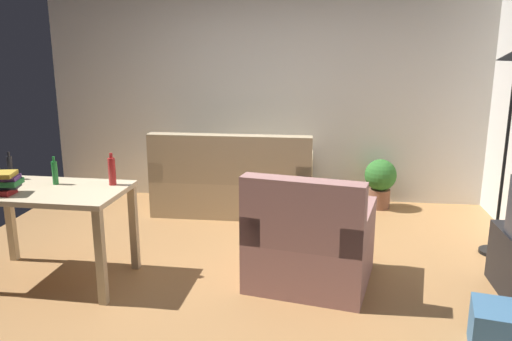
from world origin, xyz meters
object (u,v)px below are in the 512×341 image
desk (48,202)px  bottle_green (55,172)px  torchiere_lamp (512,97)px  bottle_red (112,171)px  potted_plant (380,180)px  bottle_dark (10,167)px  couch (234,184)px  book_stack (1,182)px  armchair (310,245)px

desk → bottle_green: (0.01, 0.13, 0.21)m
torchiere_lamp → bottle_red: size_ratio=7.05×
potted_plant → bottle_dark: (-3.23, -1.97, 0.53)m
potted_plant → couch: bearing=-169.2°
couch → book_stack: (-1.39, -2.08, 0.54)m
desk → armchair: bearing=7.4°
desk → bottle_green: size_ratio=5.42×
potted_plant → book_stack: (-3.03, -2.39, 0.52)m
bottle_green → book_stack: (-0.26, -0.31, -0.01)m
couch → desk: bearing=59.1°
bottle_dark → bottle_red: bearing=-4.4°
potted_plant → book_stack: 3.90m
torchiere_lamp → armchair: 2.13m
couch → bottle_green: bearing=57.4°
potted_plant → bottle_dark: size_ratio=2.46×
desk → bottle_red: (0.46, 0.18, 0.22)m
armchair → bottle_dark: (-2.47, 0.05, 0.54)m
desk → bottle_green: 0.25m
bottle_red → potted_plant: bearing=41.4°
bottle_dark → book_stack: bearing=-65.3°
armchair → desk: bearing=17.2°
bottle_dark → armchair: bearing=-1.1°
torchiere_lamp → desk: (-3.68, -0.99, -0.76)m
potted_plant → bottle_green: size_ratio=2.53×
torchiere_lamp → potted_plant: torchiere_lamp is taller
torchiere_lamp → bottle_green: (-3.67, -0.86, -0.56)m
couch → potted_plant: (1.64, 0.31, 0.02)m
couch → armchair: bearing=117.3°
potted_plant → armchair: armchair is taller
bottle_dark → book_stack: 0.46m
bottle_green → book_stack: bottle_green is taller
potted_plant → bottle_dark: bottle_dark is taller
torchiere_lamp → bottle_red: (-3.21, -0.82, -0.54)m
couch → bottle_dark: bearing=46.4°
bottle_dark → desk: bearing=-28.9°
torchiere_lamp → bottle_dark: torchiere_lamp is taller
bottle_red → book_stack: bearing=-154.0°
potted_plant → bottle_green: bottle_green is taller
desk → armchair: (2.03, 0.20, -0.33)m
torchiere_lamp → bottle_dark: 4.22m
potted_plant → bottle_dark: 3.82m
bottle_green → bottle_red: bearing=5.3°
armchair → bottle_green: bottle_green is taller
armchair → bottle_dark: bottle_dark is taller
desk → bottle_green: bearing=88.4°
potted_plant → book_stack: bearing=-141.8°
torchiere_lamp → bottle_dark: bearing=-169.7°
potted_plant → torchiere_lamp: bearing=-53.9°
potted_plant → bottle_dark: bearing=-148.5°
bottle_green → bottle_red: (0.46, 0.04, 0.02)m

